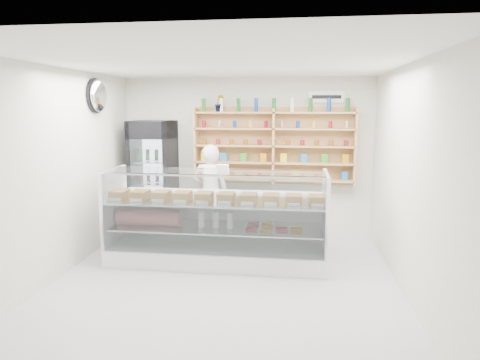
# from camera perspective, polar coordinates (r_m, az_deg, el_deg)

# --- Properties ---
(room) EXTENTS (5.00, 5.00, 5.00)m
(room) POSITION_cam_1_polar(r_m,az_deg,el_deg) (5.36, -2.22, 0.32)
(room) COLOR #B0B0B5
(room) RESTS_ON ground
(display_counter) EXTENTS (3.17, 0.95, 1.38)m
(display_counter) POSITION_cam_1_polar(r_m,az_deg,el_deg) (6.36, -3.11, -7.70)
(display_counter) COLOR white
(display_counter) RESTS_ON floor
(shop_worker) EXTENTS (0.67, 0.50, 1.66)m
(shop_worker) POSITION_cam_1_polar(r_m,az_deg,el_deg) (7.30, -3.98, -1.73)
(shop_worker) COLOR silver
(shop_worker) RESTS_ON floor
(drinks_cooler) EXTENTS (0.74, 0.72, 2.04)m
(drinks_cooler) POSITION_cam_1_polar(r_m,az_deg,el_deg) (7.87, -11.42, 0.35)
(drinks_cooler) COLOR black
(drinks_cooler) RESTS_ON floor
(wall_shelving) EXTENTS (2.84, 0.28, 1.33)m
(wall_shelving) POSITION_cam_1_polar(r_m,az_deg,el_deg) (7.59, 4.50, 4.52)
(wall_shelving) COLOR tan
(wall_shelving) RESTS_ON back_wall
(potted_plant) EXTENTS (0.19, 0.16, 0.29)m
(potted_plant) POSITION_cam_1_polar(r_m,az_deg,el_deg) (7.68, -2.79, 10.19)
(potted_plant) COLOR #1E6626
(potted_plant) RESTS_ON wall_shelving
(security_mirror) EXTENTS (0.15, 0.50, 0.50)m
(security_mirror) POSITION_cam_1_polar(r_m,az_deg,el_deg) (7.11, -18.36, 10.63)
(security_mirror) COLOR silver
(security_mirror) RESTS_ON left_wall
(wall_sign) EXTENTS (0.62, 0.03, 0.20)m
(wall_sign) POSITION_cam_1_polar(r_m,az_deg,el_deg) (7.70, 11.46, 10.81)
(wall_sign) COLOR white
(wall_sign) RESTS_ON back_wall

